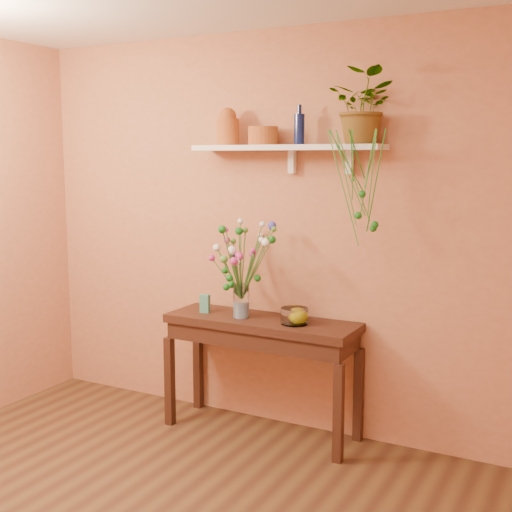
# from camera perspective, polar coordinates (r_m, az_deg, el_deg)

# --- Properties ---
(room) EXTENTS (4.04, 4.04, 2.70)m
(room) POSITION_cam_1_polar(r_m,az_deg,el_deg) (2.86, -14.74, -2.08)
(room) COLOR #53381D
(room) RESTS_ON ground
(sideboard) EXTENTS (1.31, 0.42, 0.79)m
(sideboard) POSITION_cam_1_polar(r_m,az_deg,el_deg) (4.48, 0.47, -6.82)
(sideboard) COLOR #391D13
(sideboard) RESTS_ON ground
(wall_shelf) EXTENTS (1.30, 0.24, 0.19)m
(wall_shelf) POSITION_cam_1_polar(r_m,az_deg,el_deg) (4.35, 2.75, 9.21)
(wall_shelf) COLOR white
(wall_shelf) RESTS_ON room
(terracotta_jug) EXTENTS (0.15, 0.15, 0.25)m
(terracotta_jug) POSITION_cam_1_polar(r_m,az_deg,el_deg) (4.55, -2.44, 10.96)
(terracotta_jug) COLOR #AD5822
(terracotta_jug) RESTS_ON wall_shelf
(terracotta_pot) EXTENTS (0.24, 0.24, 0.12)m
(terracotta_pot) POSITION_cam_1_polar(r_m,az_deg,el_deg) (4.41, 0.61, 10.27)
(terracotta_pot) COLOR #AD5822
(terracotta_pot) RESTS_ON wall_shelf
(blue_bottle) EXTENTS (0.08, 0.08, 0.25)m
(blue_bottle) POSITION_cam_1_polar(r_m,az_deg,el_deg) (4.32, 3.73, 10.86)
(blue_bottle) COLOR #0D1744
(blue_bottle) RESTS_ON wall_shelf
(spider_plant) EXTENTS (0.44, 0.39, 0.45)m
(spider_plant) POSITION_cam_1_polar(r_m,az_deg,el_deg) (4.16, 9.29, 12.53)
(spider_plant) COLOR #186619
(spider_plant) RESTS_ON wall_shelf
(plant_fronds) EXTENTS (0.40, 0.26, 0.69)m
(plant_fronds) POSITION_cam_1_polar(r_m,az_deg,el_deg) (4.00, 9.10, 5.13)
(plant_fronds) COLOR #186619
(plant_fronds) RESTS_ON wall_shelf
(glass_vase) EXTENTS (0.11, 0.11, 0.23)m
(glass_vase) POSITION_cam_1_polar(r_m,az_deg,el_deg) (4.46, -1.28, -4.09)
(glass_vase) COLOR white
(glass_vase) RESTS_ON sideboard
(bouquet) EXTENTS (0.50, 0.52, 0.53)m
(bouquet) POSITION_cam_1_polar(r_m,az_deg,el_deg) (4.37, -1.27, 0.24)
(bouquet) COLOR #386B28
(bouquet) RESTS_ON glass_vase
(glass_bowl) EXTENTS (0.18, 0.18, 0.11)m
(glass_bowl) POSITION_cam_1_polar(r_m,az_deg,el_deg) (4.30, 3.32, -5.22)
(glass_bowl) COLOR white
(glass_bowl) RESTS_ON sideboard
(lemon) EXTENTS (0.08, 0.08, 0.08)m
(lemon) POSITION_cam_1_polar(r_m,az_deg,el_deg) (4.31, 3.58, -5.19)
(lemon) COLOR yellow
(lemon) RESTS_ON glass_bowl
(carton) EXTENTS (0.07, 0.06, 0.13)m
(carton) POSITION_cam_1_polar(r_m,az_deg,el_deg) (4.62, -4.40, -4.08)
(carton) COLOR teal
(carton) RESTS_ON sideboard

